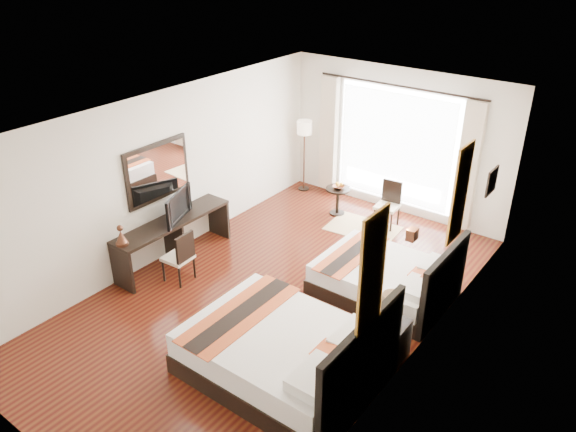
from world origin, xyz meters
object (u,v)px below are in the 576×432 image
Objects in this scene: television at (174,205)px; fruit_bowl at (339,187)px; side_table at (338,201)px; console_desk at (174,240)px; nightstand at (385,342)px; floor_lamp at (304,132)px; table_lamp at (392,303)px; bed_far at (387,279)px; bed_near at (286,353)px; vase at (383,330)px; window_chair at (387,213)px; desk_chair at (180,265)px.

fruit_bowl is (1.26, 3.02, -0.42)m from television.
console_desk is at bearing -112.24° from side_table.
floor_lamp is at bearing 136.66° from nightstand.
side_table is at bearing 131.93° from table_lamp.
nightstand is 2.43× the size of fruit_bowl.
nightstand is at bearing -43.34° from floor_lamp.
bed_far reaches higher than table_lamp.
bed_near reaches higher than nightstand.
vase is (0.04, -0.29, -0.22)m from table_lamp.
television is 3.95m from window_chair.
vase is 3.87m from window_chair.
television is at bearing -90.78° from floor_lamp.
side_table is at bearing 152.62° from fruit_bowl.
fruit_bowl is (-2.05, 1.85, 0.29)m from bed_far.
table_lamp is at bearing 98.54° from vase.
window_chair is (0.98, 0.15, -0.31)m from fruit_bowl.
bed_far is at bearing 115.42° from vase.
television is at bearing -112.61° from fruit_bowl.
table_lamp is 3.62m from window_chair.
bed_near is 4.55m from fruit_bowl.
console_desk reaches higher than nightstand.
floor_lamp is at bearing -87.45° from desk_chair.
bed_near is 1.53× the size of floor_lamp.
console_desk is 9.27× the size of fruit_bowl.
television is (-3.30, -1.17, 0.72)m from bed_far.
television is 0.56× the size of floor_lamp.
desk_chair is 1.58× the size of side_table.
desk_chair is at bearing -172.56° from table_lamp.
floor_lamp is 1.65m from side_table.
floor_lamp is (-3.25, 2.40, 0.99)m from bed_far.
fruit_bowl is at bearing 130.72° from nightstand.
bed_far reaches higher than window_chair.
table_lamp is 0.48× the size of desk_chair.
vase is at bearing -81.46° from table_lamp.
vase is 0.09× the size of floor_lamp.
television is at bearing -112.29° from side_table.
vase is at bearing -80.76° from nightstand.
table_lamp is at bearing -176.36° from desk_chair.
table_lamp is 1.76× the size of fruit_bowl.
desk_chair is at bearing -102.17° from side_table.
desk_chair is at bearing -153.22° from television.
console_desk reaches higher than fruit_bowl.
table_lamp is 3.95m from television.
console_desk is at bearing 138.44° from television.
fruit_bowl is (1.21, -0.55, -0.70)m from floor_lamp.
nightstand is at bearing -62.96° from bed_far.
side_table is (-2.70, 3.01, -0.51)m from table_lamp.
nightstand is 1.38× the size of table_lamp.
bed_far is 3.23m from desk_chair.
vase is 4.30m from side_table.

